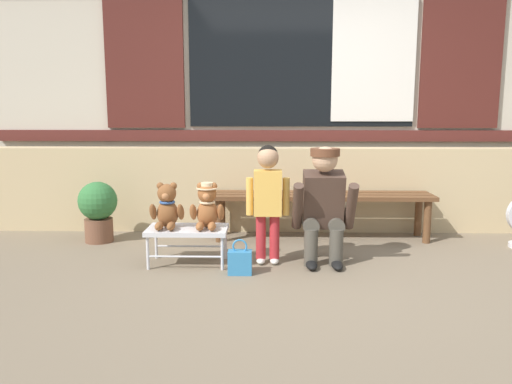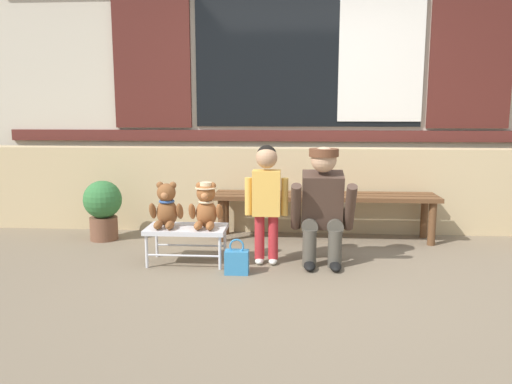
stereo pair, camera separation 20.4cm
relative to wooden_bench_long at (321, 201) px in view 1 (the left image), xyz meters
The scene contains 11 objects.
ground_plane 1.13m from the wooden_bench_long, 98.43° to the right, with size 60.00×60.00×0.00m, color #756651.
brick_low_wall 0.40m from the wooden_bench_long, 113.29° to the left, with size 7.06×0.25×0.85m, color tan.
shop_facade 1.64m from the wooden_bench_long, 99.86° to the left, with size 7.20×0.26×3.47m.
wooden_bench_long is the anchor object (origin of this frame).
small_display_bench 1.43m from the wooden_bench_long, 144.22° to the right, with size 0.64×0.36×0.30m.
teddy_bear_plain 1.56m from the wooden_bench_long, 147.70° to the right, with size 0.28×0.26×0.36m.
teddy_bear_with_hat 1.30m from the wooden_bench_long, 140.16° to the right, with size 0.28×0.27×0.36m.
child_standing 0.98m from the wooden_bench_long, 122.78° to the right, with size 0.35×0.18×0.96m.
adult_crouching 0.79m from the wooden_bench_long, 94.48° to the right, with size 0.50×0.49×0.95m.
handbag_on_ground 1.33m from the wooden_bench_long, 123.98° to the right, with size 0.18×0.11×0.27m.
potted_plant 2.11m from the wooden_bench_long, behind, with size 0.36×0.36×0.57m.
Camera 1 is at (-0.37, -3.69, 1.24)m, focal length 35.36 mm.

